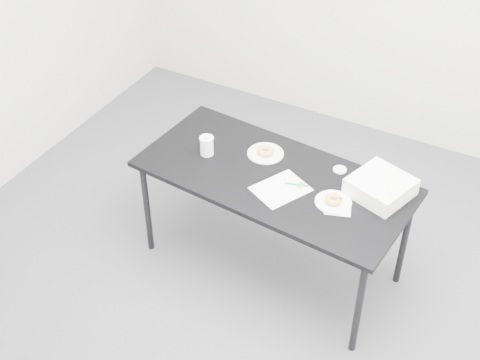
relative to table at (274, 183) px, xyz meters
The scene contains 13 objects.
floor 0.72m from the table, 130.78° to the right, with size 4.00×4.00×0.00m, color #48484D.
table is the anchor object (origin of this frame).
scorecard 0.14m from the table, 46.63° to the right, with size 0.24×0.30×0.00m, color white.
logo_patch 0.19m from the table, ahead, with size 0.05×0.05×0.00m, color green.
pen 0.17m from the table, ahead, with size 0.01×0.01×0.14m, color #0B7B68.
napkin 0.45m from the table, 10.90° to the right, with size 0.15×0.15×0.00m, color white.
plate_near 0.41m from the table, ahead, with size 0.21×0.21×0.01m, color white.
donut_near 0.41m from the table, ahead, with size 0.10×0.10×0.03m, color gold.
plate_far 0.23m from the table, 129.99° to the left, with size 0.23×0.23×0.01m, color white.
donut_far 0.24m from the table, 129.99° to the left, with size 0.11×0.11×0.04m, color gold.
coffee_cup 0.48m from the table, behind, with size 0.08×0.08×0.12m, color white.
cup_lid 0.40m from the table, 35.50° to the left, with size 0.08×0.08×0.01m, color silver.
bakery_box 0.63m from the table, 12.88° to the left, with size 0.31×0.31×0.10m, color white.
Camera 1 is at (1.44, -2.65, 3.22)m, focal length 50.00 mm.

